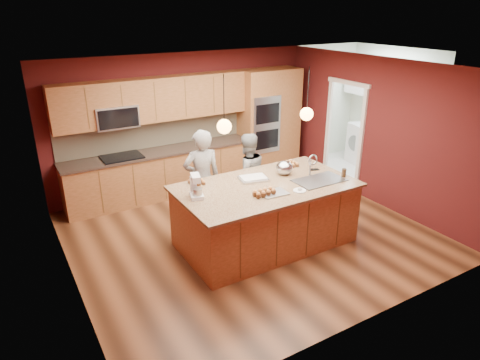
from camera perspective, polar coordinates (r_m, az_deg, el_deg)
floor at (r=7.15m, az=1.21°, el=-7.18°), size 5.50×5.50×0.00m
ceiling at (r=6.28m, az=1.42°, el=14.81°), size 5.50×5.50×0.00m
wall_back at (r=8.73m, az=-7.45°, el=7.70°), size 5.50×0.00×5.50m
wall_front at (r=4.83m, az=17.21°, el=-5.43°), size 5.50×0.00×5.50m
wall_left at (r=5.74m, az=-22.75°, el=-1.72°), size 0.00×5.00×5.00m
wall_right at (r=8.32m, az=17.72°, el=6.11°), size 0.00×5.00×5.00m
cabinet_run at (r=8.37m, az=-10.90°, el=4.24°), size 3.74×0.64×2.30m
oven_column at (r=9.38m, az=3.84°, el=7.60°), size 1.30×0.62×2.30m
doorway_trim at (r=8.91m, az=13.65°, el=5.56°), size 0.08×1.11×2.20m
laundry_room at (r=10.15m, az=19.34°, el=12.16°), size 2.60×2.70×2.70m
pendant_left at (r=5.80m, az=-2.12°, el=7.17°), size 0.20×0.20×0.80m
pendant_right at (r=6.57m, az=8.87°, el=8.72°), size 0.20×0.20×0.80m
island at (r=6.69m, az=3.53°, el=-4.49°), size 2.71×1.51×1.38m
person_left at (r=7.07m, az=-5.07°, el=0.05°), size 0.68×0.51×1.70m
person_right at (r=7.49m, az=0.93°, el=0.65°), size 0.77×0.62×1.51m
stand_mixer at (r=6.03m, az=-5.89°, el=-1.04°), size 0.24×0.28×0.34m
sheet_cake at (r=6.66m, az=1.79°, el=0.24°), size 0.50×0.41×0.05m
cooling_rack at (r=6.18m, az=4.52°, el=-1.74°), size 0.41×0.30×0.02m
mixing_bowl at (r=6.87m, az=5.95°, el=1.62°), size 0.27×0.27×0.23m
plate at (r=6.31m, az=7.95°, el=-1.40°), size 0.19×0.19×0.01m
tumbler at (r=6.95m, az=13.69°, el=0.96°), size 0.07×0.07×0.13m
phone at (r=7.17m, az=9.93°, el=1.39°), size 0.16×0.12×0.01m
cupcakes_left at (r=6.52m, az=-5.78°, el=-0.25°), size 0.23×0.23×0.07m
cupcakes_rack at (r=6.09m, az=3.26°, el=-1.60°), size 0.35×0.17×0.08m
cupcakes_right at (r=7.27m, az=6.65°, el=2.14°), size 0.26×0.26×0.08m
washer at (r=10.12m, az=19.58°, el=3.66°), size 0.76×0.78×1.02m
dryer at (r=10.65m, az=16.09°, el=4.73°), size 0.69×0.70×0.94m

